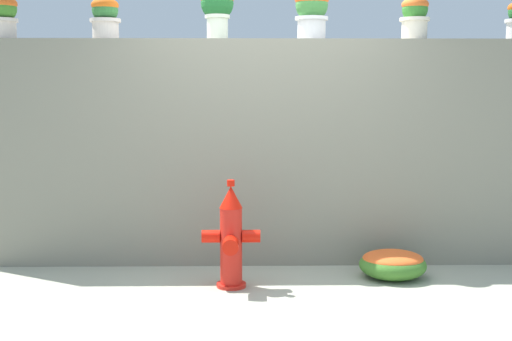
{
  "coord_description": "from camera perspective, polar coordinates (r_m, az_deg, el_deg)",
  "views": [
    {
      "loc": [
        -0.18,
        -5.02,
        1.6
      ],
      "look_at": [
        -0.09,
        0.74,
        0.88
      ],
      "focal_mm": 45.74,
      "sensor_mm": 36.0,
      "label": 1
    }
  ],
  "objects": [
    {
      "name": "flower_bush_left",
      "position": [
        5.72,
        11.87,
        -7.93
      ],
      "size": [
        0.57,
        0.51,
        0.25
      ],
      "color": "#3F7629",
      "rests_on": "ground"
    },
    {
      "name": "stone_wall",
      "position": [
        5.99,
        0.84,
        1.58
      ],
      "size": [
        5.26,
        0.37,
        2.04
      ],
      "primitive_type": "cube",
      "color": "gray",
      "rests_on": "ground"
    },
    {
      "name": "potted_plant_0",
      "position": [
        6.41,
        -21.23,
        12.69
      ],
      "size": [
        0.25,
        0.25,
        0.4
      ],
      "color": "beige",
      "rests_on": "stone_wall"
    },
    {
      "name": "ground_plane",
      "position": [
        5.27,
        1.13,
        -10.52
      ],
      "size": [
        24.0,
        24.0,
        0.0
      ],
      "primitive_type": "plane",
      "color": "#A0A28D"
    },
    {
      "name": "potted_plant_2",
      "position": [
        6.05,
        -3.41,
        14.18
      ],
      "size": [
        0.31,
        0.31,
        0.47
      ],
      "color": "silver",
      "rests_on": "stone_wall"
    },
    {
      "name": "potted_plant_3",
      "position": [
        6.02,
        4.89,
        13.85
      ],
      "size": [
        0.31,
        0.31,
        0.45
      ],
      "color": "silver",
      "rests_on": "stone_wall"
    },
    {
      "name": "potted_plant_1",
      "position": [
        6.12,
        -13.05,
        13.07
      ],
      "size": [
        0.27,
        0.27,
        0.38
      ],
      "color": "beige",
      "rests_on": "stone_wall"
    },
    {
      "name": "potted_plant_4",
      "position": [
        6.17,
        13.72,
        13.07
      ],
      "size": [
        0.27,
        0.27,
        0.39
      ],
      "color": "beige",
      "rests_on": "stone_wall"
    },
    {
      "name": "fire_hydrant",
      "position": [
        5.28,
        -2.2,
        -6.0
      ],
      "size": [
        0.47,
        0.37,
        0.88
      ],
      "color": "red",
      "rests_on": "ground"
    }
  ]
}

